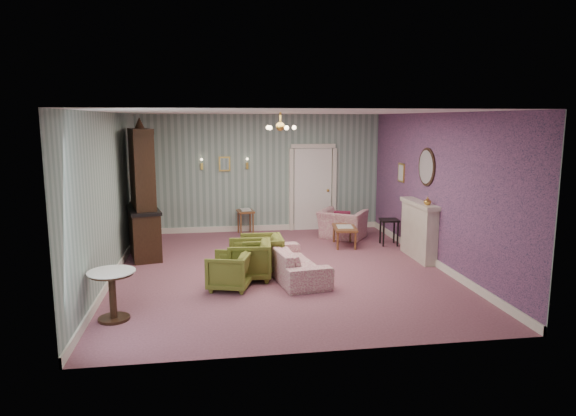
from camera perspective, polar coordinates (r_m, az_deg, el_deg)
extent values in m
plane|color=#8E5364|center=(9.75, -0.81, -6.81)|extent=(7.00, 7.00, 0.00)
plane|color=white|center=(9.34, -0.86, 10.49)|extent=(7.00, 7.00, 0.00)
plane|color=gray|center=(12.89, -2.97, 3.83)|extent=(6.00, 0.00, 6.00)
plane|color=gray|center=(6.04, 3.71, -2.99)|extent=(6.00, 0.00, 6.00)
plane|color=gray|center=(9.51, -19.05, 1.18)|extent=(0.00, 7.00, 7.00)
plane|color=gray|center=(10.28, 15.98, 1.95)|extent=(0.00, 7.00, 7.00)
plane|color=#B55A8F|center=(10.27, 15.90, 1.95)|extent=(0.00, 7.00, 7.00)
imported|color=olive|center=(8.65, -6.51, -6.72)|extent=(0.77, 0.80, 0.67)
imported|color=olive|center=(9.13, -4.31, -5.51)|extent=(0.75, 0.79, 0.76)
imported|color=olive|center=(9.50, -2.93, -4.88)|extent=(0.70, 0.75, 0.76)
imported|color=#A14061|center=(9.24, 0.62, -5.27)|extent=(0.86, 2.03, 0.77)
imported|color=#A14061|center=(12.28, 6.02, -1.26)|extent=(1.21, 1.12, 0.89)
imported|color=gold|center=(10.25, 15.11, 0.74)|extent=(0.15, 0.15, 0.15)
cube|color=maroon|center=(12.12, 5.97, -1.23)|extent=(0.41, 0.28, 0.39)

